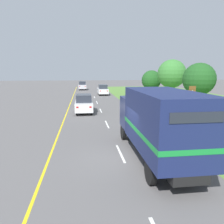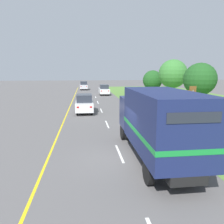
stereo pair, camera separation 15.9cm
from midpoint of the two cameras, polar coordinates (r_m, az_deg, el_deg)
name	(u,v)px [view 2 (the right image)]	position (r m, az deg, el deg)	size (l,w,h in m)	color
ground_plane	(122,159)	(11.28, 2.95, -12.06)	(200.00, 200.00, 0.00)	#5B5959
grass_shoulder	(195,102)	(33.23, 20.95, 2.35)	(20.00, 68.12, 0.01)	#568438
edge_line_yellow	(71,105)	(29.44, -10.57, 1.90)	(0.12, 68.12, 0.01)	yellow
centre_dash_near	(119,153)	(11.95, 2.34, -10.71)	(0.12, 2.60, 0.01)	white
centre_dash_mid_a	(107,124)	(18.20, -1.03, -3.22)	(0.12, 2.60, 0.01)	white
centre_dash_mid_b	(101,110)	(24.64, -2.63, 0.40)	(0.12, 2.60, 0.01)	white
centre_dash_far	(98,102)	(31.14, -3.57, 2.52)	(0.12, 2.60, 0.01)	white
centre_dash_farthest	(96,97)	(37.68, -4.18, 3.91)	(0.12, 2.60, 0.01)	white
horse_trailer_truck	(157,121)	(10.84, 11.99, -2.38)	(2.47, 7.78, 3.48)	black
lead_car_white	(84,103)	(23.34, -7.03, 2.22)	(1.80, 4.25, 1.97)	black
lead_car_white_ahead	(104,90)	(41.27, -2.01, 5.86)	(1.80, 4.57, 1.93)	black
lead_car_silver_ahead	(84,86)	(53.18, -7.28, 6.87)	(1.80, 4.14, 2.03)	black
highway_sign	(186,98)	(19.93, 18.90, 3.40)	(1.89, 0.09, 3.10)	#9E9EA3
roadside_tree_near	(200,79)	(24.33, 22.15, 7.91)	(3.33, 3.33, 5.22)	brown
roadside_tree_mid	(173,74)	(33.10, 15.76, 9.57)	(4.09, 4.09, 6.05)	brown
roadside_tree_far	(153,80)	(37.57, 10.68, 8.16)	(3.26, 3.26, 4.54)	#4C3823
delineator_post	(177,129)	(15.38, 16.86, -4.33)	(0.08, 0.08, 0.95)	white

